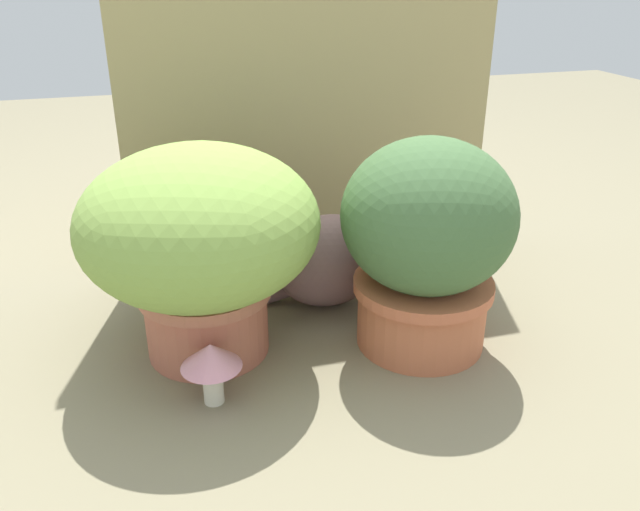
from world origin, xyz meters
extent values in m
plane|color=#80775B|center=(0.00, 0.00, 0.00)|extent=(6.00, 6.00, 0.00)
cube|color=tan|center=(0.12, 0.46, 0.48)|extent=(0.96, 0.03, 0.95)
cylinder|color=#B6654D|center=(-0.22, 0.06, 0.08)|extent=(0.25, 0.25, 0.15)
cylinder|color=#B86B52|center=(-0.22, 0.06, 0.14)|extent=(0.27, 0.27, 0.02)
ellipsoid|color=#85AA4A|center=(-0.22, 0.06, 0.28)|extent=(0.47, 0.47, 0.30)
cylinder|color=#C26945|center=(0.22, -0.04, 0.07)|extent=(0.27, 0.27, 0.15)
cylinder|color=#C66845|center=(0.22, -0.04, 0.14)|extent=(0.29, 0.29, 0.02)
ellipsoid|color=#44683B|center=(0.22, -0.04, 0.29)|extent=(0.35, 0.35, 0.31)
ellipsoid|color=gray|center=(0.08, 0.18, 0.11)|extent=(0.27, 0.18, 0.22)
ellipsoid|color=#B3938D|center=(0.17, 0.18, 0.10)|extent=(0.07, 0.10, 0.11)
sphere|color=gray|center=(0.19, 0.18, 0.23)|extent=(0.11, 0.11, 0.11)
cone|color=gray|center=(0.19, 0.21, 0.29)|extent=(0.04, 0.04, 0.04)
cone|color=gray|center=(0.19, 0.15, 0.29)|extent=(0.04, 0.04, 0.04)
cylinder|color=gray|center=(-0.04, 0.22, 0.02)|extent=(0.18, 0.04, 0.07)
cylinder|color=silver|center=(-0.23, -0.12, 0.04)|extent=(0.04, 0.04, 0.08)
cone|color=pink|center=(-0.23, -0.12, 0.10)|extent=(0.11, 0.11, 0.05)
camera|label=1|loc=(-0.31, -1.10, 0.74)|focal=36.08mm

